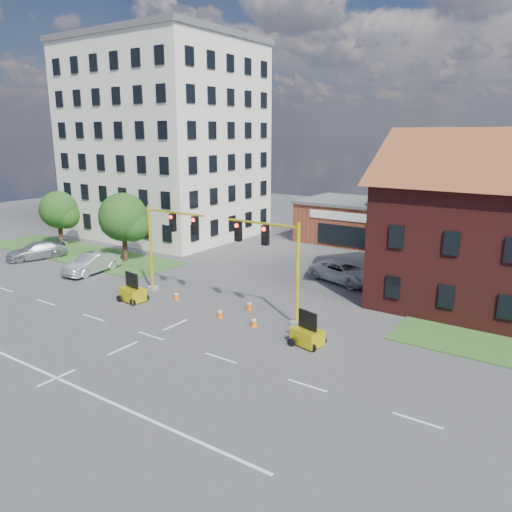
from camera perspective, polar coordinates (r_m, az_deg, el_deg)
name	(u,v)px	position (r m, az deg, el deg)	size (l,w,h in m)	color
ground	(151,336)	(29.04, -11.93, -8.91)	(120.00, 120.00, 0.00)	#444446
grass_verge_nw	(79,253)	(49.93, -19.62, 0.33)	(22.00, 6.00, 0.08)	#2A501E
lane_markings	(108,355)	(27.26, -16.56, -10.77)	(60.00, 36.00, 0.01)	white
office_block	(164,140)	(56.42, -10.51, 12.93)	(18.40, 15.40, 20.60)	silver
brick_shop	(363,221)	(52.82, 12.08, 3.90)	(12.40, 8.40, 4.30)	brown
tree_large	(424,192)	(47.34, 18.66, 6.96)	(7.31, 6.96, 9.68)	#3C2815
tree_nw_front	(126,219)	(44.75, -14.69, 4.09)	(4.42, 4.21, 6.08)	#3C2815
tree_nw_rear	(60,211)	(52.98, -21.44, 4.76)	(3.85, 3.67, 5.52)	#3C2815
signal_mast_west	(167,240)	(34.86, -10.13, 1.81)	(5.30, 0.60, 6.20)	gray
signal_mast_east	(274,258)	(29.54, 2.04, -0.18)	(5.30, 0.60, 6.20)	gray
trailer_west	(133,293)	(34.74, -13.92, -4.11)	(1.83, 1.36, 1.93)	yellow
trailer_east	(307,335)	(27.17, 5.88, -8.99)	(1.85, 1.47, 1.85)	yellow
cone_a	(176,295)	(34.51, -9.09, -4.44)	(0.40, 0.40, 0.70)	#F25D0C
cone_b	(220,313)	(30.98, -4.13, -6.47)	(0.40, 0.40, 0.70)	#F25D0C
cone_c	(254,321)	(29.56, -0.24, -7.46)	(0.40, 0.40, 0.70)	#F25D0C
cone_d	(249,305)	(32.27, -0.78, -5.58)	(0.40, 0.40, 0.70)	#F25D0C
pickup_white	(344,272)	(38.58, 10.07, -1.80)	(2.61, 5.66, 1.57)	silver
sedan_silver_front	(92,264)	(42.47, -18.25, -0.82)	(1.70, 4.87, 1.61)	#A2A4A9
sedan_silver_rear	(37,251)	(49.04, -23.79, 0.55)	(2.09, 5.15, 1.49)	#A2A4A9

